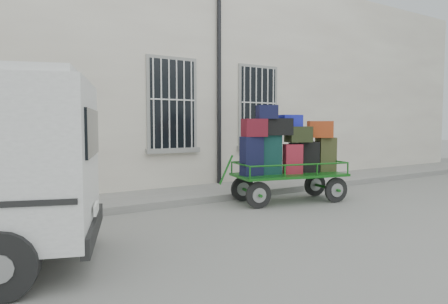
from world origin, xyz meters
The scene contains 4 objects.
ground centered at (0.00, 0.00, 0.00)m, with size 80.00×80.00×0.00m, color slate.
building centered at (0.00, 5.50, 3.00)m, with size 24.00×5.15×6.00m.
sidewalk centered at (0.00, 2.20, 0.07)m, with size 24.00×1.70×0.15m, color slate.
luggage_cart centered at (1.30, 0.54, 1.09)m, with size 2.97×1.63×2.16m.
Camera 1 is at (-4.71, -6.19, 1.75)m, focal length 32.00 mm.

